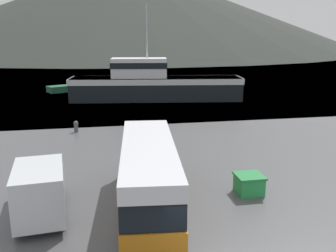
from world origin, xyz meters
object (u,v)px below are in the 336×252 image
Objects in this scene: fishing_boat at (153,84)px; storage_bin at (249,184)px; tour_bus at (149,173)px; small_boat at (66,88)px; delivery_van at (40,189)px.

fishing_boat is 30.04m from storage_bin.
fishing_boat reaches higher than tour_bus.
storage_bin is 0.26× the size of small_boat.
fishing_boat reaches higher than storage_bin.
delivery_van is at bearing -24.31° from small_boat.
storage_bin reaches higher than small_boat.
delivery_van is 0.98× the size of small_boat.
delivery_van is at bearing -176.24° from tour_bus.
storage_bin is at bearing 14.33° from tour_bus.
fishing_boat is 15.17m from small_boat.
tour_bus reaches higher than small_boat.
small_boat is (-12.62, 39.36, -0.08)m from storage_bin.
delivery_van is 10.80m from storage_bin.
tour_bus is 5.17m from delivery_van.
small_boat is at bearing 105.76° from tour_bus.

